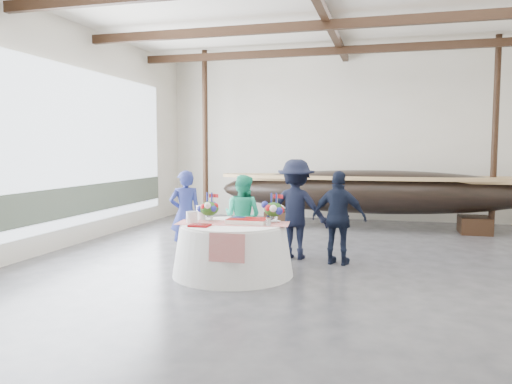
# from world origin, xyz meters

# --- Properties ---
(floor) EXTENTS (10.00, 12.00, 0.01)m
(floor) POSITION_xyz_m (0.00, 0.00, 0.00)
(floor) COLOR #3D3D42
(floor) RESTS_ON ground
(wall_back) EXTENTS (10.00, 0.02, 4.50)m
(wall_back) POSITION_xyz_m (0.00, 6.00, 2.25)
(wall_back) COLOR silver
(wall_back) RESTS_ON ground
(wall_front) EXTENTS (10.00, 0.02, 4.50)m
(wall_front) POSITION_xyz_m (0.00, -6.00, 2.25)
(wall_front) COLOR silver
(wall_front) RESTS_ON ground
(wall_left) EXTENTS (0.02, 12.00, 4.50)m
(wall_left) POSITION_xyz_m (-5.00, 0.00, 2.25)
(wall_left) COLOR silver
(wall_left) RESTS_ON ground
(pavilion_structure) EXTENTS (9.80, 11.76, 4.50)m
(pavilion_structure) POSITION_xyz_m (0.00, 0.77, 4.00)
(pavilion_structure) COLOR black
(pavilion_structure) RESTS_ON ground
(open_bay) EXTENTS (0.03, 7.00, 3.20)m
(open_bay) POSITION_xyz_m (-4.95, 1.00, 1.83)
(open_bay) COLOR silver
(open_bay) RESTS_ON ground
(longboat_display) EXTENTS (7.69, 1.54, 1.44)m
(longboat_display) POSITION_xyz_m (0.84, 4.39, 0.92)
(longboat_display) COLOR black
(longboat_display) RESTS_ON ground
(banquet_table) EXTENTS (1.88, 1.88, 0.81)m
(banquet_table) POSITION_xyz_m (-1.14, -0.70, 0.40)
(banquet_table) COLOR white
(banquet_table) RESTS_ON ground
(tabletop_items) EXTENTS (1.79, 0.98, 0.40)m
(tabletop_items) POSITION_xyz_m (-1.14, -0.55, 0.95)
(tabletop_items) COLOR red
(tabletop_items) RESTS_ON banquet_table
(guest_woman_blue) EXTENTS (0.68, 0.61, 1.57)m
(guest_woman_blue) POSITION_xyz_m (-2.38, 0.35, 0.79)
(guest_woman_blue) COLOR navy
(guest_woman_blue) RESTS_ON ground
(guest_woman_teal) EXTENTS (0.84, 0.72, 1.50)m
(guest_woman_teal) POSITION_xyz_m (-1.34, 0.53, 0.75)
(guest_woman_teal) COLOR #22B388
(guest_woman_teal) RESTS_ON ground
(guest_man_left) EXTENTS (1.17, 0.70, 1.77)m
(guest_man_left) POSITION_xyz_m (-0.40, 0.70, 0.89)
(guest_man_left) COLOR black
(guest_man_left) RESTS_ON ground
(guest_man_right) EXTENTS (0.99, 0.55, 1.59)m
(guest_man_right) POSITION_xyz_m (0.39, 0.42, 0.80)
(guest_man_right) COLOR black
(guest_man_right) RESTS_ON ground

